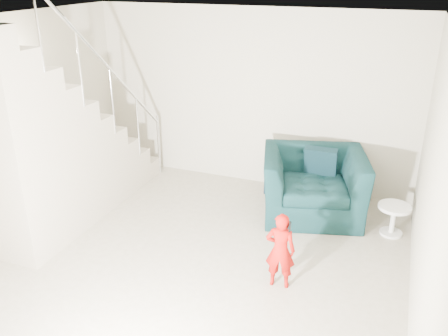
% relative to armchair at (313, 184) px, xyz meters
% --- Properties ---
extents(floor, '(5.50, 5.50, 0.00)m').
position_rel_armchair_xyz_m(floor, '(-1.16, -2.00, -0.44)').
color(floor, gray).
rests_on(floor, ground).
extents(ceiling, '(5.50, 5.50, 0.00)m').
position_rel_armchair_xyz_m(ceiling, '(-1.16, -2.00, 2.26)').
color(ceiling, silver).
rests_on(ceiling, back_wall).
extents(back_wall, '(5.00, 0.00, 5.00)m').
position_rel_armchair_xyz_m(back_wall, '(-1.16, 0.75, 0.91)').
color(back_wall, '#B3AB92').
rests_on(back_wall, floor).
extents(right_wall, '(0.00, 5.50, 5.50)m').
position_rel_armchair_xyz_m(right_wall, '(1.34, -2.00, 0.91)').
color(right_wall, '#B3AB92').
rests_on(right_wall, floor).
extents(armchair, '(1.63, 1.51, 0.89)m').
position_rel_armchair_xyz_m(armchair, '(0.00, 0.00, 0.00)').
color(armchair, black).
rests_on(armchair, floor).
extents(toddler, '(0.34, 0.25, 0.88)m').
position_rel_armchair_xyz_m(toddler, '(-0.01, -1.76, -0.01)').
color(toddler, '#920409').
rests_on(toddler, floor).
extents(side_table, '(0.41, 0.41, 0.41)m').
position_rel_armchair_xyz_m(side_table, '(1.09, -0.20, -0.17)').
color(side_table, silver).
rests_on(side_table, floor).
extents(staircase, '(1.02, 3.03, 3.62)m').
position_rel_armchair_xyz_m(staircase, '(-3.16, -1.44, 0.50)').
color(staircase, '#ADA089').
rests_on(staircase, floor).
extents(cushion, '(0.45, 0.21, 0.44)m').
position_rel_armchair_xyz_m(cushion, '(0.04, 0.24, 0.24)').
color(cushion, black).
rests_on(cushion, armchair).
extents(throw, '(0.05, 0.48, 0.53)m').
position_rel_armchair_xyz_m(throw, '(-0.61, 0.00, 0.11)').
color(throw, black).
rests_on(throw, armchair).
extents(phone, '(0.03, 0.05, 0.10)m').
position_rel_armchair_xyz_m(phone, '(0.09, -1.80, 0.32)').
color(phone, black).
rests_on(phone, toddler).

